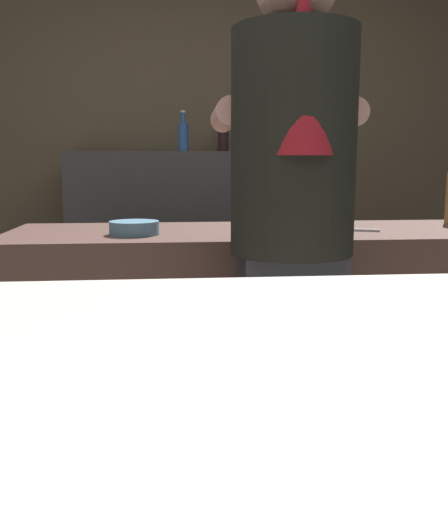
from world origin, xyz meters
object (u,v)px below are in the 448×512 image
bottle_hot_sauce (183,136)px  bottle_soy (223,137)px  bartender (292,223)px  mixing_bowl (134,228)px  chefs_knife (345,229)px

bottle_hot_sauce → bottle_soy: bearing=37.2°
bartender → bottle_soy: bearing=1.8°
bartender → mixing_bowl: 0.58m
bartender → chefs_knife: size_ratio=7.25×
bartender → mixing_bowl: size_ratio=10.51×
mixing_bowl → chefs_knife: size_ratio=0.69×
chefs_knife → bartender: bearing=-103.6°
bartender → bottle_hot_sauce: bartender is taller
bottle_soy → mixing_bowl: bearing=-106.0°
chefs_knife → bottle_soy: bottle_soy is taller
bartender → bottle_hot_sauce: 1.75m
bottle_hot_sauce → chefs_knife: bearing=-67.4°
mixing_bowl → bottle_hot_sauce: (0.20, 1.35, 0.37)m
bartender → bottle_soy: 1.92m
bartender → chefs_knife: bearing=-33.4°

